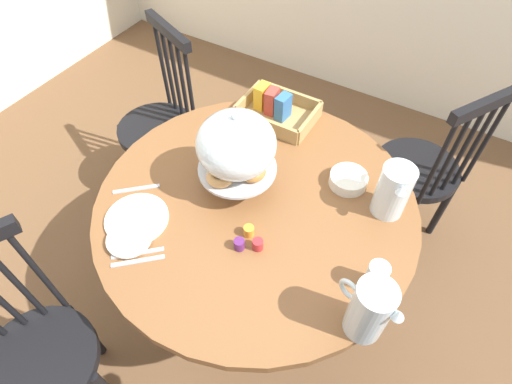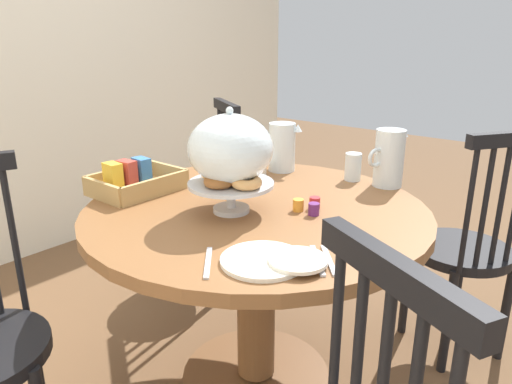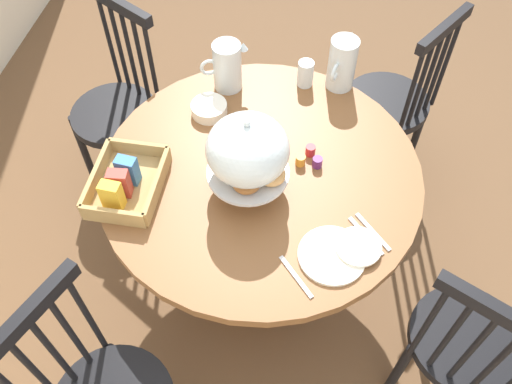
{
  "view_description": "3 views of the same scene",
  "coord_description": "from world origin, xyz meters",
  "views": [
    {
      "loc": [
        0.36,
        -0.8,
        1.91
      ],
      "look_at": [
        -0.11,
        -0.01,
        0.79
      ],
      "focal_mm": 28.95,
      "sensor_mm": 36.0,
      "label": 1
    },
    {
      "loc": [
        -1.28,
        -0.97,
        1.29
      ],
      "look_at": [
        -0.11,
        -0.01,
        0.79
      ],
      "focal_mm": 33.27,
      "sensor_mm": 36.0,
      "label": 2
    },
    {
      "loc": [
        -1.34,
        -0.19,
        2.26
      ],
      "look_at": [
        -0.21,
        -0.01,
        0.74
      ],
      "focal_mm": 38.25,
      "sensor_mm": 36.0,
      "label": 3
    }
  ],
  "objects": [
    {
      "name": "pastry_stand_with_dome",
      "position": [
        -0.21,
        0.02,
        0.94
      ],
      "size": [
        0.28,
        0.28,
        0.34
      ],
      "color": "silver",
      "rests_on": "dining_table"
    },
    {
      "name": "windsor_chair_near_window",
      "position": [
        0.36,
        0.74,
        0.45
      ],
      "size": [
        0.45,
        0.46,
        0.97
      ],
      "color": "black",
      "rests_on": "ground_plane"
    },
    {
      "name": "china_plate_large",
      "position": [
        -0.43,
        -0.29,
        0.75
      ],
      "size": [
        0.22,
        0.22,
        0.01
      ],
      "primitive_type": "cylinder",
      "color": "white",
      "rests_on": "dining_table"
    },
    {
      "name": "cereal_bowl",
      "position": [
        0.14,
        0.24,
        0.76
      ],
      "size": [
        0.14,
        0.14,
        0.04
      ],
      "primitive_type": "cylinder",
      "color": "white",
      "rests_on": "dining_table"
    },
    {
      "name": "milk_pitcher",
      "position": [
        0.39,
        -0.25,
        0.84
      ],
      "size": [
        0.19,
        0.11,
        0.22
      ],
      "color": "silver",
      "rests_on": "dining_table"
    },
    {
      "name": "china_plate_small",
      "position": [
        -0.39,
        -0.37,
        0.76
      ],
      "size": [
        0.15,
        0.15,
        0.01
      ],
      "primitive_type": "cylinder",
      "color": "white",
      "rests_on": "china_plate_large"
    },
    {
      "name": "table_knife",
      "position": [
        -0.33,
        -0.39,
        0.74
      ],
      "size": [
        0.14,
        0.12,
        0.01
      ],
      "primitive_type": "cube",
      "rotation": [
        0.0,
        0.0,
        3.87
      ],
      "color": "silver",
      "rests_on": "dining_table"
    },
    {
      "name": "ground_plane",
      "position": [
        0.0,
        0.0,
        0.0
      ],
      "size": [
        10.0,
        10.0,
        0.0
      ],
      "primitive_type": "plane",
      "color": "brown"
    },
    {
      "name": "dinner_fork",
      "position": [
        -0.31,
        -0.41,
        0.74
      ],
      "size": [
        0.14,
        0.12,
        0.01
      ],
      "primitive_type": "cube",
      "rotation": [
        0.0,
        0.0,
        3.87
      ],
      "color": "silver",
      "rests_on": "dining_table"
    },
    {
      "name": "drinking_glass",
      "position": [
        0.37,
        -0.11,
        0.8
      ],
      "size": [
        0.06,
        0.06,
        0.11
      ],
      "primitive_type": "cylinder",
      "color": "silver",
      "rests_on": "dining_table"
    },
    {
      "name": "jam_jar_grape",
      "position": [
        -0.06,
        -0.2,
        0.76
      ],
      "size": [
        0.04,
        0.04,
        0.04
      ],
      "primitive_type": "cylinder",
      "color": "#5B2366",
      "rests_on": "dining_table"
    },
    {
      "name": "jam_jar_apricot",
      "position": [
        -0.06,
        -0.14,
        0.76
      ],
      "size": [
        0.04,
        0.04,
        0.04
      ],
      "primitive_type": "cylinder",
      "color": "orange",
      "rests_on": "dining_table"
    },
    {
      "name": "windsor_chair_far_side",
      "position": [
        0.61,
        -0.51,
        0.45
      ],
      "size": [
        0.46,
        0.46,
        0.97
      ],
      "color": "black",
      "rests_on": "ground_plane"
    },
    {
      "name": "orange_juice_pitcher",
      "position": [
        0.3,
        0.2,
        0.83
      ],
      "size": [
        0.11,
        0.19,
        0.2
      ],
      "color": "silver",
      "rests_on": "dining_table"
    },
    {
      "name": "jam_jar_strawberry",
      "position": [
        -0.01,
        -0.17,
        0.76
      ],
      "size": [
        0.04,
        0.04,
        0.04
      ],
      "primitive_type": "cylinder",
      "color": "#B7282D",
      "rests_on": "dining_table"
    },
    {
      "name": "cereal_basket",
      "position": [
        -0.28,
        0.44,
        0.78
      ],
      "size": [
        0.32,
        0.24,
        0.12
      ],
      "color": "tan",
      "rests_on": "dining_table"
    },
    {
      "name": "wall_back",
      "position": [
        0.0,
        1.83,
        1.3
      ],
      "size": [
        4.8,
        0.06,
        2.6
      ],
      "primitive_type": "cube",
      "color": "silver",
      "rests_on": "ground_plane"
    },
    {
      "name": "dining_table",
      "position": [
        -0.11,
        -0.01,
        0.52
      ],
      "size": [
        1.16,
        1.16,
        0.74
      ],
      "color": "brown",
      "rests_on": "ground_plane"
    },
    {
      "name": "soup_spoon",
      "position": [
        -0.52,
        -0.18,
        0.74
      ],
      "size": [
        0.14,
        0.12,
        0.01
      ],
      "primitive_type": "cube",
      "rotation": [
        0.0,
        0.0,
        3.87
      ],
      "color": "silver",
      "rests_on": "dining_table"
    }
  ]
}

